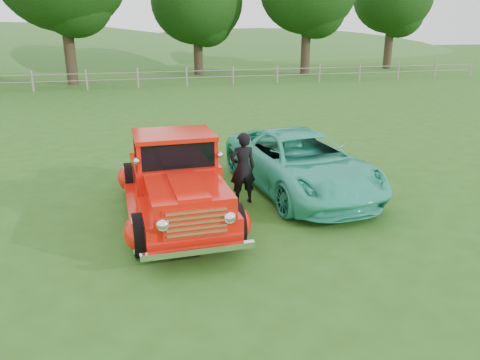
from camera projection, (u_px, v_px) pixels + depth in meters
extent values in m
plane|color=#2A5015|center=(206.00, 240.00, 8.56)|extent=(140.00, 140.00, 0.00)
ellipsoid|color=#306424|center=(259.00, 76.00, 71.46)|extent=(72.00, 52.00, 14.00)
cube|color=gray|center=(138.00, 79.00, 28.55)|extent=(48.00, 0.04, 0.04)
cube|color=gray|center=(137.00, 72.00, 28.42)|extent=(48.00, 0.04, 0.04)
cylinder|color=#2F2017|center=(69.00, 46.00, 29.74)|extent=(0.70, 0.70, 4.84)
cylinder|color=#2F2017|center=(198.00, 50.00, 35.76)|extent=(0.70, 0.70, 3.74)
ellipsoid|color=black|center=(197.00, 2.00, 34.68)|extent=(6.80, 6.80, 6.12)
cylinder|color=#2F2017|center=(306.00, 45.00, 35.76)|extent=(0.70, 0.70, 4.40)
cylinder|color=#2F2017|center=(389.00, 44.00, 40.73)|extent=(0.70, 0.70, 4.18)
cylinder|color=black|center=(140.00, 235.00, 7.90)|extent=(0.25, 0.76, 0.76)
cylinder|color=black|center=(235.00, 224.00, 8.33)|extent=(0.25, 0.76, 0.76)
cylinder|color=black|center=(130.00, 179.00, 10.73)|extent=(0.25, 0.76, 0.76)
cylinder|color=black|center=(201.00, 173.00, 11.16)|extent=(0.25, 0.76, 0.76)
cube|color=red|center=(176.00, 190.00, 9.46)|extent=(1.63, 4.63, 0.44)
ellipsoid|color=red|center=(136.00, 233.00, 7.87)|extent=(0.43, 0.75, 0.54)
ellipsoid|color=red|center=(239.00, 222.00, 8.33)|extent=(0.43, 0.75, 0.54)
ellipsoid|color=red|center=(127.00, 178.00, 10.70)|extent=(0.43, 0.75, 0.54)
ellipsoid|color=red|center=(204.00, 171.00, 11.16)|extent=(0.43, 0.75, 0.54)
cube|color=red|center=(188.00, 198.00, 7.93)|extent=(1.35, 1.62, 0.42)
cube|color=red|center=(175.00, 172.00, 9.24)|extent=(1.62, 1.37, 0.44)
cube|color=black|center=(174.00, 149.00, 9.09)|extent=(1.46, 1.14, 0.50)
cube|color=red|center=(174.00, 135.00, 9.00)|extent=(1.54, 1.24, 0.08)
cube|color=red|center=(166.00, 155.00, 10.58)|extent=(1.21, 1.97, 0.45)
cube|color=white|center=(197.00, 223.00, 7.23)|extent=(1.07, 0.12, 0.50)
cube|color=white|center=(199.00, 251.00, 7.27)|extent=(1.81, 0.13, 0.10)
cube|color=white|center=(162.00, 164.00, 11.72)|extent=(1.71, 0.13, 0.10)
imported|color=#2EBB97|center=(301.00, 162.00, 10.93)|extent=(2.72, 5.14, 1.38)
imported|color=black|center=(243.00, 168.00, 10.13)|extent=(0.59, 0.40, 1.59)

